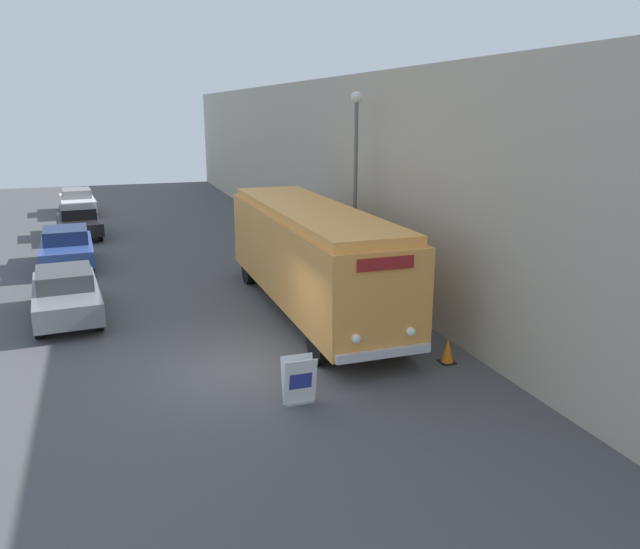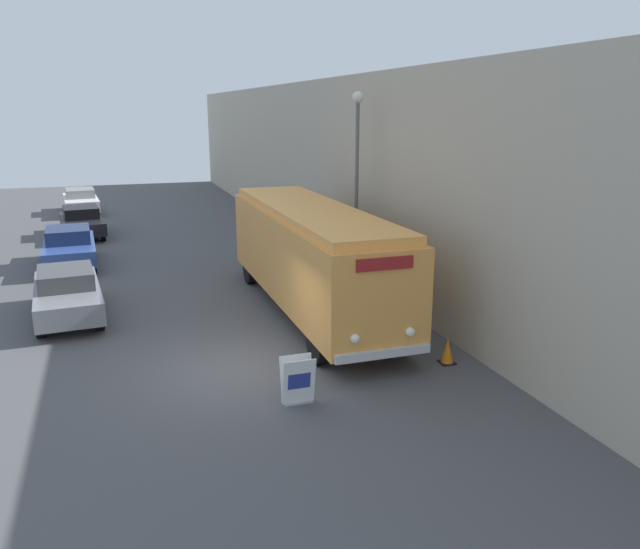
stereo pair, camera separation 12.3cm
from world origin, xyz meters
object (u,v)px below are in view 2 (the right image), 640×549
(parked_car_near, at_px, (67,293))
(traffic_cone, at_px, (447,351))
(parked_car_mid, at_px, (69,247))
(parked_car_far, at_px, (82,221))
(parked_car_distant, at_px, (81,201))
(sign_board, at_px, (298,381))
(streetlamp, at_px, (357,166))
(vintage_bus, at_px, (311,253))

(parked_car_near, relative_size, traffic_cone, 7.18)
(parked_car_mid, xyz_separation_m, traffic_cone, (9.10, -13.29, -0.47))
(parked_car_far, bearing_deg, parked_car_distant, 86.06)
(sign_board, relative_size, streetlamp, 0.16)
(parked_car_far, bearing_deg, vintage_bus, -70.87)
(parked_car_mid, distance_m, parked_car_distant, 13.69)
(parked_car_far, relative_size, parked_car_distant, 0.96)
(parked_car_distant, relative_size, traffic_cone, 7.71)
(vintage_bus, height_order, sign_board, vintage_bus)
(sign_board, relative_size, parked_car_far, 0.22)
(streetlamp, height_order, parked_car_far, streetlamp)
(vintage_bus, height_order, traffic_cone, vintage_bus)
(sign_board, distance_m, parked_car_mid, 15.04)
(vintage_bus, relative_size, parked_car_near, 2.30)
(streetlamp, xyz_separation_m, parked_car_far, (-8.90, 13.33, -3.48))
(streetlamp, relative_size, parked_car_distant, 1.32)
(streetlamp, xyz_separation_m, parked_car_distant, (-9.17, 20.78, -3.48))
(parked_car_mid, bearing_deg, parked_car_distant, 87.64)
(sign_board, xyz_separation_m, parked_car_mid, (-5.06, 14.16, 0.29))
(sign_board, xyz_separation_m, parked_car_distant, (-5.06, 27.85, 0.24))
(parked_car_near, bearing_deg, traffic_cone, -41.35)
(parked_car_mid, relative_size, parked_car_far, 0.95)
(vintage_bus, xyz_separation_m, parked_car_near, (-6.94, 1.88, -1.11))
(streetlamp, bearing_deg, traffic_cone, -90.73)
(vintage_bus, xyz_separation_m, parked_car_mid, (-7.19, 8.50, -1.06))
(streetlamp, bearing_deg, parked_car_distant, 113.81)
(vintage_bus, xyz_separation_m, streetlamp, (1.99, 1.41, 2.36))
(sign_board, bearing_deg, streetlamp, 59.84)
(parked_car_near, height_order, parked_car_far, parked_car_near)
(streetlamp, xyz_separation_m, parked_car_near, (-8.93, 0.47, -3.47))
(traffic_cone, bearing_deg, streetlamp, 89.27)
(vintage_bus, distance_m, traffic_cone, 5.38)
(streetlamp, relative_size, parked_car_far, 1.37)
(parked_car_near, relative_size, parked_car_far, 0.97)
(parked_car_far, xyz_separation_m, traffic_cone, (8.82, -19.54, -0.42))
(parked_car_near, bearing_deg, streetlamp, -7.31)
(parked_car_far, bearing_deg, streetlamp, -62.27)
(traffic_cone, bearing_deg, parked_car_mid, 124.38)
(parked_car_mid, distance_m, traffic_cone, 16.11)
(vintage_bus, distance_m, sign_board, 6.20)
(vintage_bus, distance_m, parked_car_near, 7.28)
(parked_car_mid, distance_m, parked_car_far, 6.25)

